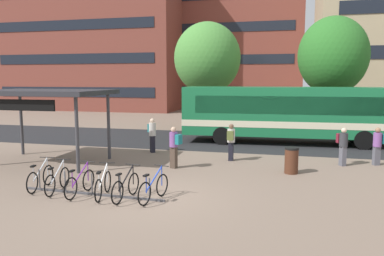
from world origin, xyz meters
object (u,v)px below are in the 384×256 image
Objects in this scene: parked_bicycle_white_3 at (103,185)px; commuter_maroon_pack_3 at (343,144)px; parked_bicycle_purple_2 at (80,183)px; commuter_olive_pack_2 at (231,140)px; parked_bicycle_silver_1 at (57,180)px; commuter_teal_pack_0 at (174,144)px; city_bus at (291,112)px; parked_bicycle_blue_5 at (154,188)px; street_tree_1 at (207,58)px; parked_bicycle_silver_0 at (40,178)px; commuter_teal_pack_4 at (378,144)px; trash_bin at (291,160)px; street_tree_0 at (333,56)px; transit_shelter at (44,95)px; parked_bicycle_black_4 at (126,187)px; commuter_teal_pack_1 at (152,133)px.

commuter_maroon_pack_3 is at bearing -61.71° from parked_bicycle_white_3.
parked_bicycle_purple_2 is at bearing -78.21° from commuter_maroon_pack_3.
parked_bicycle_white_3 is 6.97m from commuter_olive_pack_2.
commuter_teal_pack_0 is (2.75, 4.09, 0.61)m from parked_bicycle_silver_1.
parked_bicycle_blue_5 is (-4.13, -11.55, -1.39)m from city_bus.
parked_bicycle_silver_1 is at bearing -95.38° from street_tree_1.
parked_bicycle_silver_1 is at bearing 76.46° from commuter_teal_pack_0.
parked_bicycle_blue_5 is at bearing -100.03° from parked_bicycle_silver_0.
commuter_teal_pack_4 is (10.13, 6.83, 0.55)m from parked_bicycle_purple_2.
parked_bicycle_white_3 is at bearing -142.01° from trash_bin.
street_tree_0 is (2.69, 12.14, 4.67)m from trash_bin.
transit_shelter is 3.26× the size of commuter_olive_pack_2.
city_bus is at bearing -42.65° from parked_bicycle_silver_0.
parked_bicycle_silver_0 is at bearing 98.40° from parked_bicycle_blue_5.
parked_bicycle_silver_1 and parked_bicycle_purple_2 have the same top height.
parked_bicycle_purple_2 is at bearing -45.25° from transit_shelter.
parked_bicycle_black_4 is at bearing -115.43° from city_bus.
commuter_teal_pack_1 is 13.94m from street_tree_0.
city_bus is 7.07× the size of commuter_teal_pack_1.
parked_bicycle_silver_0 is 8.14m from commuter_olive_pack_2.
parked_bicycle_silver_0 and parked_bicycle_silver_1 have the same top height.
parked_bicycle_blue_5 is at bearing 21.19° from commuter_teal_pack_4.
commuter_teal_pack_4 is at bearing -83.52° from commuter_olive_pack_2.
transit_shelter reaches higher than parked_bicycle_purple_2.
street_tree_0 is (10.86, 16.34, 4.81)m from parked_bicycle_silver_0.
street_tree_1 reaches higher than parked_bicycle_silver_0.
street_tree_1 is (-3.25, 10.50, 4.19)m from commuter_olive_pack_2.
street_tree_1 is at bearing 17.81° from parked_bicycle_blue_5.
parked_bicycle_purple_2 is at bearing 148.30° from commuter_olive_pack_2.
parked_bicycle_black_4 is 1.00× the size of commuter_teal_pack_0.
commuter_olive_pack_2 reaches higher than commuter_maroon_pack_3.
parked_bicycle_white_3 is at bearing -89.56° from street_tree_1.
street_tree_1 is (-5.87, 12.23, 4.63)m from trash_bin.
commuter_maroon_pack_3 is at bearing -32.68° from parked_bicycle_blue_5.
city_bus is 12.74m from parked_bicycle_black_4.
parked_bicycle_black_4 is at bearing -35.92° from transit_shelter.
city_bus is 7.12× the size of parked_bicycle_white_3.
commuter_teal_pack_4 is (13.98, 2.99, -2.06)m from transit_shelter.
trash_bin is at bearing -72.64° from commuter_maroon_pack_3.
transit_shelter is (-2.97, 3.72, 2.61)m from parked_bicycle_silver_1.
parked_bicycle_silver_1 is at bearing 142.29° from commuter_olive_pack_2.
transit_shelter is at bearing 107.51° from commuter_olive_pack_2.
parked_bicycle_silver_0 is 1.06× the size of commuter_teal_pack_4.
parked_bicycle_white_3 is 1.05× the size of commuter_teal_pack_4.
city_bus is 5.99m from commuter_teal_pack_4.
parked_bicycle_silver_0 is at bearing -128.15° from city_bus.
commuter_olive_pack_2 is at bearing -72.80° from street_tree_1.
street_tree_1 reaches higher than commuter_olive_pack_2.
parked_bicycle_white_3 is 10.13m from commuter_maroon_pack_3.
street_tree_1 is (0.85, 9.48, 4.16)m from commuter_teal_pack_1.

